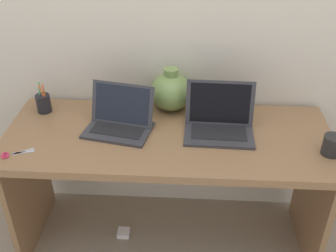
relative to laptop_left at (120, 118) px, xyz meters
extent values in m
plane|color=gray|center=(0.24, -0.05, -0.79)|extent=(6.00, 6.00, 0.00)
cube|color=beige|center=(0.24, 0.31, 0.41)|extent=(4.40, 0.04, 2.40)
cube|color=olive|center=(0.24, -0.05, -0.08)|extent=(1.61, 0.64, 0.04)
cube|color=olive|center=(-0.53, -0.05, -0.44)|extent=(0.03, 0.54, 0.69)
cube|color=olive|center=(1.01, -0.05, -0.44)|extent=(0.03, 0.54, 0.69)
cube|color=#333338|center=(-0.01, -0.03, -0.05)|extent=(0.35, 0.28, 0.01)
cube|color=black|center=(-0.01, -0.03, -0.04)|extent=(0.27, 0.18, 0.00)
cube|color=#333338|center=(0.01, 0.04, 0.06)|extent=(0.33, 0.13, 0.20)
cube|color=black|center=(0.01, 0.04, 0.06)|extent=(0.29, 0.12, 0.18)
cube|color=#333338|center=(0.49, -0.03, -0.05)|extent=(0.34, 0.24, 0.01)
cube|color=black|center=(0.49, -0.03, -0.04)|extent=(0.27, 0.15, 0.00)
cube|color=#333338|center=(0.49, 0.06, 0.07)|extent=(0.33, 0.06, 0.22)
cube|color=black|center=(0.49, 0.06, 0.07)|extent=(0.29, 0.06, 0.20)
ellipsoid|color=#75934C|center=(0.24, 0.21, 0.04)|extent=(0.22, 0.22, 0.20)
cylinder|color=#75934C|center=(0.24, 0.21, 0.15)|extent=(0.08, 0.08, 0.04)
cylinder|color=black|center=(0.99, -0.16, -0.01)|extent=(0.09, 0.09, 0.09)
cylinder|color=black|center=(-0.43, 0.14, -0.01)|extent=(0.08, 0.08, 0.10)
cylinder|color=orange|center=(-0.42, 0.13, 0.04)|extent=(0.03, 0.03, 0.14)
cylinder|color=#4CA566|center=(-0.45, 0.14, 0.04)|extent=(0.02, 0.03, 0.14)
cylinder|color=orange|center=(-0.42, 0.14, 0.04)|extent=(0.01, 0.02, 0.14)
cube|color=#B7B7BC|center=(-0.42, -0.23, -0.06)|extent=(0.09, 0.06, 0.00)
cube|color=#B7B7BC|center=(-0.41, -0.24, -0.06)|extent=(0.10, 0.04, 0.00)
torus|color=#D83359|center=(-0.48, -0.27, -0.05)|extent=(0.03, 0.03, 0.01)
torus|color=#D83359|center=(-0.49, -0.26, -0.05)|extent=(0.03, 0.03, 0.01)
cube|color=white|center=(-0.02, -0.04, -0.77)|extent=(0.07, 0.07, 0.03)
camera|label=1|loc=(0.34, -1.69, 1.05)|focal=43.42mm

